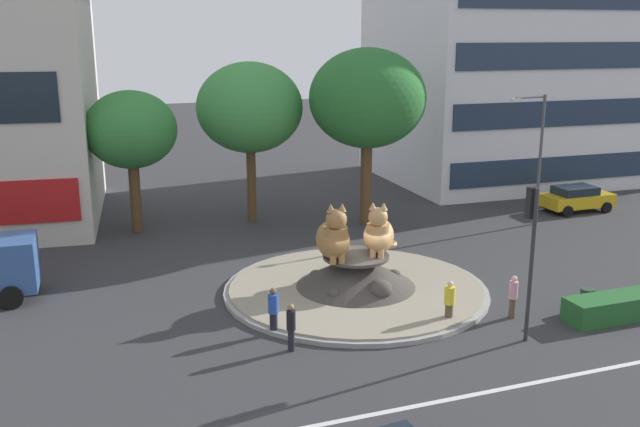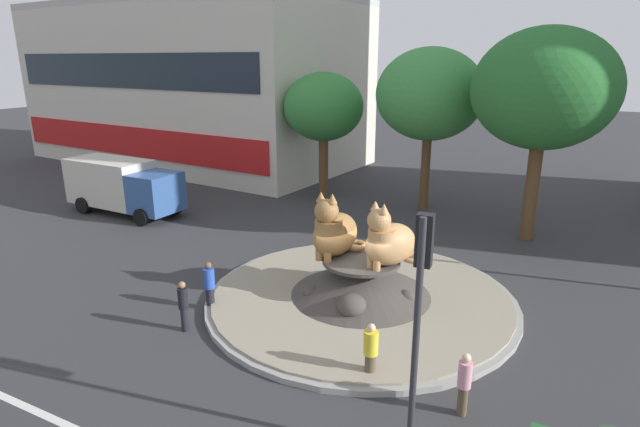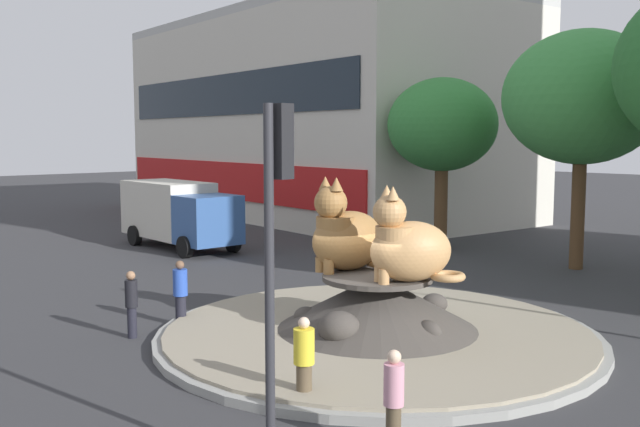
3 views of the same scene
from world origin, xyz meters
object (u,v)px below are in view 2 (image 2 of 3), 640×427
at_px(cat_statue_tabby, 334,232).
at_px(pedestrian_black_shirt, 183,305).
at_px(pedestrian_pink_shirt, 464,383).
at_px(pedestrian_yellow_shirt, 371,351).
at_px(second_tree_near_tower, 430,95).
at_px(delivery_box_truck, 122,185).
at_px(third_tree_left, 544,90).
at_px(cat_statue_calico, 388,242).
at_px(traffic_light_mast, 420,296).
at_px(pedestrian_blue_shirt, 209,285).
at_px(shophouse_block, 194,84).
at_px(broadleaf_tree_behind_island, 324,108).

height_order(cat_statue_tabby, pedestrian_black_shirt, cat_statue_tabby).
bearing_deg(pedestrian_pink_shirt, pedestrian_yellow_shirt, 80.02).
bearing_deg(pedestrian_yellow_shirt, cat_statue_tabby, -125.74).
height_order(second_tree_near_tower, delivery_box_truck, second_tree_near_tower).
bearing_deg(third_tree_left, cat_statue_calico, -110.63).
distance_m(traffic_light_mast, pedestrian_pink_shirt, 3.40).
bearing_deg(cat_statue_calico, second_tree_near_tower, -140.99).
bearing_deg(pedestrian_blue_shirt, traffic_light_mast, -169.29).
bearing_deg(pedestrian_blue_shirt, delivery_box_truck, 1.97).
height_order(traffic_light_mast, third_tree_left, third_tree_left).
height_order(cat_statue_calico, shophouse_block, shophouse_block).
bearing_deg(pedestrian_blue_shirt, cat_statue_calico, -118.58).
distance_m(second_tree_near_tower, pedestrian_pink_shirt, 18.29).
height_order(second_tree_near_tower, pedestrian_blue_shirt, second_tree_near_tower).
height_order(shophouse_block, delivery_box_truck, shophouse_block).
bearing_deg(traffic_light_mast, cat_statue_tabby, 34.24).
relative_size(pedestrian_yellow_shirt, pedestrian_pink_shirt, 0.99).
bearing_deg(broadleaf_tree_behind_island, cat_statue_tabby, -62.42).
relative_size(shophouse_block, broadleaf_tree_behind_island, 3.72).
bearing_deg(shophouse_block, broadleaf_tree_behind_island, -16.89).
distance_m(cat_statue_calico, pedestrian_yellow_shirt, 4.42).
bearing_deg(delivery_box_truck, pedestrian_pink_shirt, -20.70).
xyz_separation_m(pedestrian_black_shirt, pedestrian_pink_shirt, (8.49, -0.12, -0.02)).
distance_m(shophouse_block, broadleaf_tree_behind_island, 15.91).
bearing_deg(pedestrian_black_shirt, pedestrian_yellow_shirt, -36.25).
relative_size(traffic_light_mast, broadleaf_tree_behind_island, 0.72).
relative_size(second_tree_near_tower, pedestrian_pink_shirt, 5.34).
bearing_deg(pedestrian_yellow_shirt, delivery_box_truck, -97.11).
height_order(cat_statue_calico, pedestrian_pink_shirt, cat_statue_calico).
height_order(cat_statue_calico, second_tree_near_tower, second_tree_near_tower).
xyz_separation_m(traffic_light_mast, delivery_box_truck, (-19.17, 10.21, -2.12)).
bearing_deg(traffic_light_mast, delivery_box_truck, 58.63).
bearing_deg(pedestrian_pink_shirt, traffic_light_mast, 155.04).
height_order(cat_statue_tabby, second_tree_near_tower, second_tree_near_tower).
bearing_deg(broadleaf_tree_behind_island, pedestrian_black_shirt, -78.66).
xyz_separation_m(shophouse_block, third_tree_left, (26.60, -8.84, 0.69)).
height_order(pedestrian_black_shirt, pedestrian_yellow_shirt, pedestrian_black_shirt).
relative_size(second_tree_near_tower, delivery_box_truck, 1.27).
relative_size(cat_statue_tabby, traffic_light_mast, 0.46).
relative_size(third_tree_left, pedestrian_yellow_shirt, 5.85).
bearing_deg(shophouse_block, pedestrian_yellow_shirt, -37.23).
xyz_separation_m(pedestrian_blue_shirt, pedestrian_pink_shirt, (8.66, -1.59, -0.03)).
bearing_deg(traffic_light_mast, pedestrian_pink_shirt, -26.13).
bearing_deg(broadleaf_tree_behind_island, pedestrian_pink_shirt, -54.58).
relative_size(cat_statue_tabby, pedestrian_blue_shirt, 1.43).
xyz_separation_m(cat_statue_tabby, pedestrian_blue_shirt, (-3.27, -2.73, -1.52)).
xyz_separation_m(cat_statue_tabby, second_tree_near_tower, (-0.15, 12.25, 3.84)).
relative_size(cat_statue_calico, pedestrian_pink_shirt, 1.39).
bearing_deg(pedestrian_black_shirt, second_tree_near_tower, 41.51).
bearing_deg(third_tree_left, second_tree_near_tower, 154.39).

